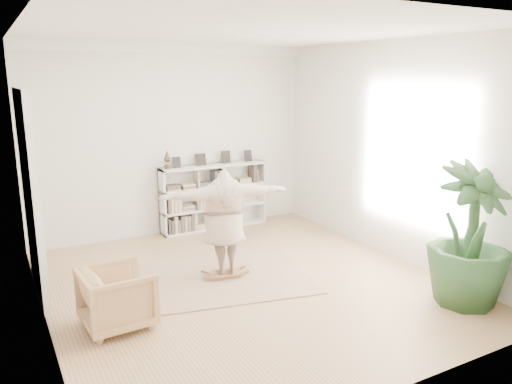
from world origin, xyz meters
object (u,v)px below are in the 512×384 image
Objects in this scene: person at (224,219)px; bookshelf at (214,197)px; armchair at (117,298)px; rocker_board at (225,274)px; houseplant at (470,235)px.

bookshelf is at bearing -98.63° from person.
person is at bearing -71.58° from armchair.
houseplant reaches higher than rocker_board.
rocker_board is at bearing -71.58° from armchair.
person reaches higher than rocker_board.
bookshelf reaches higher than rocker_board.
rocker_board is 0.27× the size of houseplant.
person is (0.00, 0.00, 0.86)m from rocker_board.
person is 1.03× the size of houseplant.
houseplant is at bearing -72.07° from bookshelf.
person is at bearing -110.51° from bookshelf.
rocker_board is (1.80, 0.74, -0.31)m from armchair.
armchair is at bearing -130.42° from bookshelf.
bookshelf is 2.66× the size of armchair.
rocker_board is at bearing 11.88° from person.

